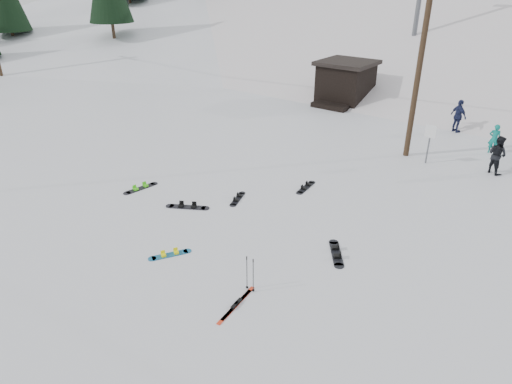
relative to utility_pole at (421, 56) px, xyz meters
The scene contains 18 objects.
ground 14.90m from the utility_pole, 98.13° to the right, with size 200.00×200.00×0.00m, color white.
ski_slope 44.31m from the utility_pole, 92.79° to the left, with size 60.00×75.00×45.00m, color white.
ridge_left 53.35m from the utility_pole, 138.18° to the left, with size 34.00×85.00×38.00m, color white.
treeline_left 44.65m from the utility_pole, 144.16° to the left, with size 20.00×64.00×10.00m, color black, non-canonical shape.
utility_pole is the anchor object (origin of this frame).
trail_sign 3.60m from the utility_pole, 21.04° to the right, with size 0.50×0.09×1.85m.
lift_hut 10.40m from the utility_pole, 135.24° to the left, with size 3.40×4.10×2.75m.
hero_snowboard 13.98m from the utility_pole, 101.78° to the right, with size 0.82×1.23×0.10m.
hero_skis 14.26m from the utility_pole, 87.89° to the right, with size 0.33×1.75×0.09m.
ski_poles 13.39m from the utility_pole, 88.22° to the right, with size 0.30×0.08×1.09m.
board_scatter_a 12.17m from the utility_pole, 113.85° to the right, with size 1.51×1.00×0.12m.
board_scatter_b 10.38m from the utility_pole, 112.00° to the right, with size 0.64×1.30×0.10m.
board_scatter_c 13.42m from the utility_pole, 125.21° to the right, with size 0.46×1.58×0.11m.
board_scatter_d 10.81m from the utility_pole, 81.50° to the right, with size 1.09×1.39×0.12m.
board_scatter_f 7.89m from the utility_pole, 107.38° to the right, with size 0.41×1.47×0.10m.
skier_teal 5.85m from the utility_pole, 41.84° to the left, with size 0.53×0.35×1.45m, color #0B776D.
skier_dark 5.44m from the utility_pole, ahead, with size 0.83×0.64×1.70m, color black.
skier_navy 6.40m from the utility_pole, 80.30° to the left, with size 1.06×0.44×1.80m, color #1B2145.
Camera 1 is at (8.79, -6.81, 8.11)m, focal length 32.00 mm.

